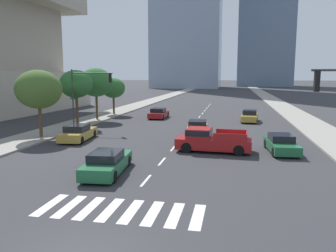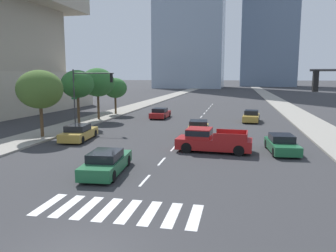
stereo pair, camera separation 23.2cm
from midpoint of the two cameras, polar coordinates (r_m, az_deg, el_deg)
name	(u,v)px [view 2 (the right image)]	position (r m, az deg, el deg)	size (l,w,h in m)	color
sidewalk_east	(313,125)	(39.83, 23.68, 0.13)	(4.00, 260.00, 0.15)	gray
sidewalk_west	(94,119)	(42.63, -12.39, 1.17)	(4.00, 260.00, 0.15)	gray
crosswalk_near	(118,210)	(14.15, -8.02, -14.06)	(6.75, 2.46, 0.01)	silver
lane_divider_center	(198,121)	(40.88, 5.29, 0.92)	(0.14, 50.00, 0.01)	silver
pickup_truck	(210,140)	(24.29, 7.51, -2.45)	(5.45, 2.36, 1.67)	maroon
sedan_green_0	(106,163)	(19.10, -10.14, -6.20)	(2.17, 4.91, 1.29)	#1E6038
sedan_gold_1	(198,129)	(30.81, 5.42, -0.44)	(2.20, 4.64, 1.34)	#B28E38
sedan_gold_2	(79,133)	(29.31, -14.80, -1.15)	(2.30, 4.83, 1.35)	#B28E38
sedan_gold_3	(251,117)	(40.88, 14.20, 1.57)	(2.16, 4.38, 1.36)	#B28E38
sedan_red_4	(160,113)	(43.13, -1.19, 2.16)	(1.99, 4.41, 1.29)	maroon
sedan_green_5	(282,144)	(25.18, 19.14, -2.98)	(2.16, 4.36, 1.27)	#1E6038
traffic_signal_far	(88,88)	(34.57, -13.26, 6.34)	(4.61, 0.28, 5.93)	#333335
street_tree_nearest	(40,89)	(30.82, -20.86, 5.87)	(3.91, 3.91, 5.79)	#4C3823
street_tree_second	(77,84)	(36.88, -15.05, 6.92)	(3.46, 3.46, 5.88)	#4C3823
street_tree_third	(98,82)	(41.65, -11.78, 7.30)	(4.05, 4.05, 6.21)	#4C3823
street_tree_fourth	(115,88)	(47.15, -8.88, 6.43)	(3.26, 3.26, 4.99)	#4C3823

